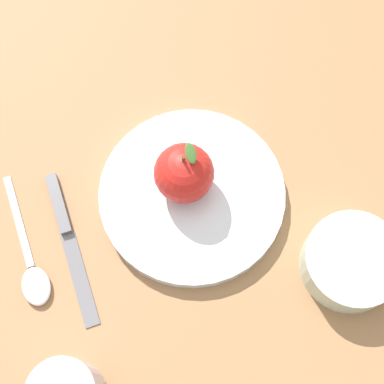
# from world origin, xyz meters

# --- Properties ---
(ground_plane) EXTENTS (2.40, 2.40, 0.00)m
(ground_plane) POSITION_xyz_m (0.00, 0.00, 0.00)
(ground_plane) COLOR olive
(dinner_plate) EXTENTS (0.23, 0.23, 0.02)m
(dinner_plate) POSITION_xyz_m (0.02, -0.01, 0.01)
(dinner_plate) COLOR silver
(dinner_plate) RESTS_ON ground_plane
(apple) EXTENTS (0.07, 0.07, 0.09)m
(apple) POSITION_xyz_m (0.02, -0.00, 0.05)
(apple) COLOR #B21E19
(apple) RESTS_ON dinner_plate
(side_bowl) EXTENTS (0.12, 0.12, 0.04)m
(side_bowl) POSITION_xyz_m (0.12, -0.20, 0.03)
(side_bowl) COLOR #B2C6B2
(side_bowl) RESTS_ON ground_plane
(knife) EXTENTS (0.07, 0.20, 0.01)m
(knife) POSITION_xyz_m (-0.14, 0.04, 0.00)
(knife) COLOR #59595E
(knife) RESTS_ON ground_plane
(spoon) EXTENTS (0.07, 0.17, 0.01)m
(spoon) POSITION_xyz_m (-0.20, 0.02, 0.01)
(spoon) COLOR silver
(spoon) RESTS_ON ground_plane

